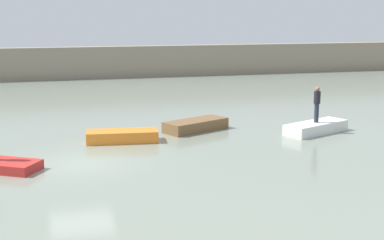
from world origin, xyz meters
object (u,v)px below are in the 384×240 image
at_px(rowboat_orange, 122,136).
at_px(person_dark_shirt, 317,103).
at_px(rowboat_white, 316,128).
at_px(rowboat_brown, 196,125).

distance_m(rowboat_orange, person_dark_shirt, 9.48).
bearing_deg(rowboat_orange, rowboat_white, 3.19).
height_order(rowboat_brown, rowboat_white, rowboat_brown).
relative_size(rowboat_brown, person_dark_shirt, 1.89).
xyz_separation_m(rowboat_brown, rowboat_white, (5.51, -2.05, -0.01)).
relative_size(rowboat_orange, person_dark_shirt, 1.83).
bearing_deg(person_dark_shirt, rowboat_brown, 159.56).
relative_size(rowboat_brown, rowboat_white, 0.94).
bearing_deg(person_dark_shirt, rowboat_orange, 176.35).
distance_m(rowboat_orange, rowboat_white, 9.40).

